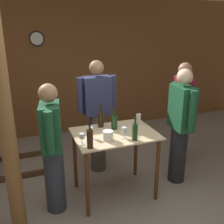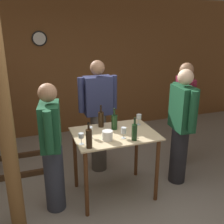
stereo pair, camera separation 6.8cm
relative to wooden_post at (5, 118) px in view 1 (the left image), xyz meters
The scene contains 17 objects.
ground_plane 1.77m from the wooden_post, 13.16° to the right, with size 14.00×14.00×0.00m, color gray.
back_wall 2.88m from the wooden_post, 67.26° to the left, with size 8.40×0.08×2.70m.
tasting_table 1.42m from the wooden_post, 12.51° to the left, with size 1.04×0.76×0.89m.
wooden_post is the anchor object (origin of this frame).
wine_bottle_far_left 0.90m from the wooden_post, ahead, with size 0.07×0.07×0.30m.
wine_bottle_left 1.31m from the wooden_post, 25.23° to the left, with size 0.08×0.08×0.30m.
wine_bottle_center 1.39m from the wooden_post, 17.25° to the left, with size 0.08×0.08×0.29m.
wine_bottle_right 1.44m from the wooden_post, ahead, with size 0.07×0.07×0.28m.
wine_glass_near_left 0.86m from the wooden_post, ahead, with size 0.06×0.06×0.14m.
wine_glass_near_center 1.02m from the wooden_post, 15.23° to the left, with size 0.06×0.06×0.14m.
wine_glass_near_right 1.35m from the wooden_post, ahead, with size 0.06×0.06×0.14m.
wine_glass_far_side 1.74m from the wooden_post, 14.87° to the left, with size 0.07×0.07×0.15m.
ice_bucket 1.17m from the wooden_post, ahead, with size 0.13×0.13×0.12m.
person_host 0.71m from the wooden_post, 27.26° to the left, with size 0.29×0.58×1.61m.
person_visitor_with_scarf 1.61m from the wooden_post, 37.94° to the left, with size 0.59×0.24×1.73m.
person_visitor_bearded 2.69m from the wooden_post, 15.69° to the left, with size 0.34×0.56×1.66m.
person_visitor_near_door 2.28m from the wooden_post, ahead, with size 0.25×0.59×1.66m.
Camera 1 is at (-0.97, -2.32, 2.22)m, focal length 42.00 mm.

